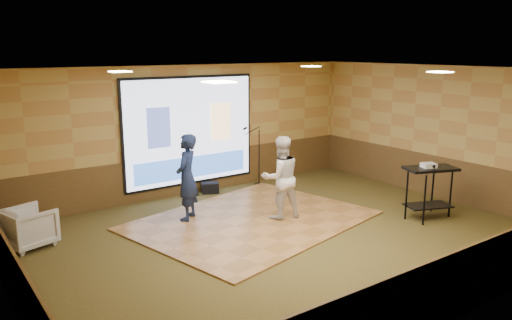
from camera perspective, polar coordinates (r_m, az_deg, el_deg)
ground at (r=9.22m, az=3.01°, el=-8.78°), size 9.00×9.00×0.00m
room_shell at (r=8.67m, az=3.18°, el=4.20°), size 9.04×7.04×3.02m
wainscot_back at (r=11.86m, az=-7.44°, el=-1.54°), size 9.00×0.04×0.95m
wainscot_front at (r=6.88m, az=21.84°, el=-13.17°), size 9.00×0.04×0.95m
wainscot_left at (r=7.35m, az=-26.16°, el=-11.89°), size 0.04×7.00×0.95m
wainscot_right at (r=12.24m, az=19.73°, el=-1.75°), size 0.04×7.00×0.95m
projector_screen at (r=11.62m, az=-7.48°, el=3.20°), size 3.32×0.06×2.52m
downlight_nw at (r=9.08m, az=-15.28°, el=9.72°), size 0.32×0.32×0.02m
downlight_ne at (r=11.38m, az=6.32°, el=10.60°), size 0.32×0.32×0.02m
downlight_sw at (r=6.09m, az=-4.25°, el=8.88°), size 0.32×0.32×0.02m
downlight_se at (r=9.18m, az=20.30°, el=9.41°), size 0.32×0.32×0.02m
dance_floor at (r=10.01m, az=-0.44°, el=-6.90°), size 5.07×4.27×0.03m
player_left at (r=9.88m, az=-7.90°, el=-1.96°), size 0.74×0.73×1.72m
player_right at (r=9.90m, az=2.84°, el=-2.01°), size 0.93×0.80×1.66m
av_table at (r=10.55m, az=19.24°, el=-2.37°), size 1.01×0.53×1.06m
projector at (r=10.43m, az=19.13°, el=-0.58°), size 0.33×0.31×0.09m
mic_stand at (r=12.45m, az=0.15°, el=-0.66°), size 0.59×0.24×1.51m
banquet_chair at (r=9.52m, az=-24.51°, el=-7.00°), size 0.94×0.93×0.70m
duffel_bag at (r=11.91m, az=-5.28°, el=-3.18°), size 0.47×0.40×0.25m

